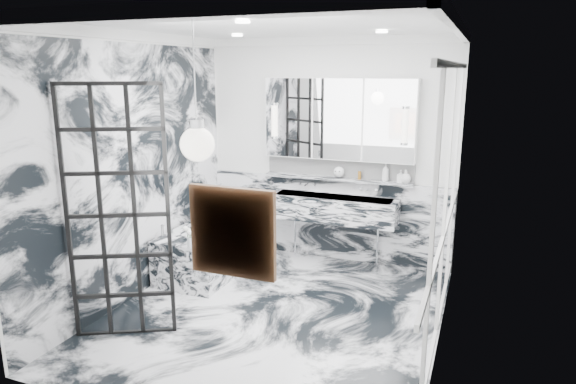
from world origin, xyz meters
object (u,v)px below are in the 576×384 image
at_px(crittall_door, 118,215).
at_px(trough_sink, 333,208).
at_px(bathtub, 215,246).
at_px(mirror_cabinet, 339,119).

xyz_separation_m(crittall_door, trough_sink, (1.30, 2.41, -0.42)).
relative_size(crittall_door, trough_sink, 1.44).
distance_m(crittall_door, bathtub, 1.95).
bearing_deg(crittall_door, trough_sink, 34.74).
relative_size(trough_sink, mirror_cabinet, 0.84).
xyz_separation_m(crittall_door, bathtub, (-0.03, 1.75, -0.88)).
relative_size(crittall_door, bathtub, 1.40).
height_order(trough_sink, bathtub, trough_sink).
bearing_deg(crittall_door, mirror_cabinet, 36.34).
relative_size(crittall_door, mirror_cabinet, 1.21).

